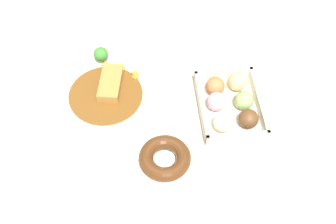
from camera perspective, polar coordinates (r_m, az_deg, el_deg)
ground_plane at (r=1.20m, az=1.09°, el=1.71°), size 1.60×1.60×0.00m
curry_plate at (r=1.22m, az=-7.03°, el=3.21°), size 0.29×0.29×0.07m
donut_box at (r=1.17m, az=7.64°, el=0.94°), size 0.21×0.15×0.06m
chocolate_ring_donut at (r=1.08m, az=-0.39°, el=-5.70°), size 0.14×0.14×0.04m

